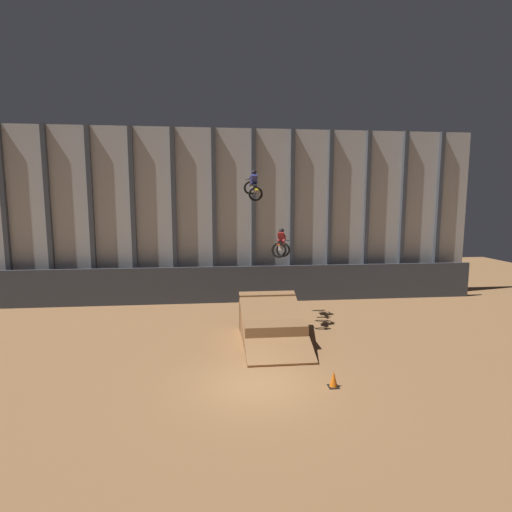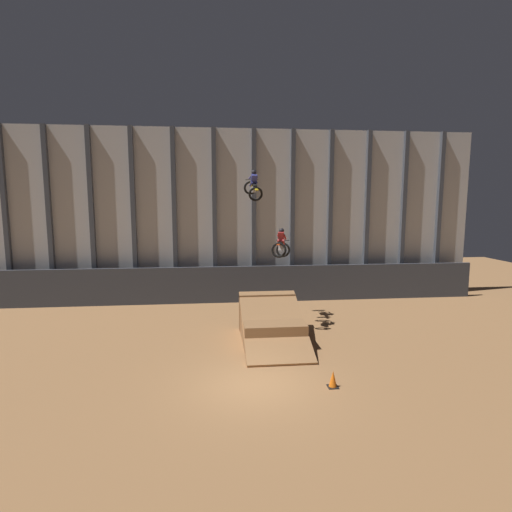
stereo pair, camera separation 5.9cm
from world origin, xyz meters
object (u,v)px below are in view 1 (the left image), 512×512
rider_bike_left_air (253,186)px  rider_bike_right_air (281,245)px  dirt_ramp (271,324)px  traffic_cone_near_ramp (334,379)px

rider_bike_left_air → rider_bike_right_air: size_ratio=1.05×
dirt_ramp → rider_bike_left_air: size_ratio=2.60×
dirt_ramp → rider_bike_left_air: (-0.53, 2.88, 6.44)m
traffic_cone_near_ramp → dirt_ramp: bearing=105.3°
rider_bike_right_air → traffic_cone_near_ramp: 7.61m
rider_bike_left_air → traffic_cone_near_ramp: rider_bike_left_air is taller
dirt_ramp → traffic_cone_near_ramp: bearing=-74.7°
rider_bike_right_air → traffic_cone_near_ramp: size_ratio=3.08×
dirt_ramp → rider_bike_right_air: size_ratio=2.73×
dirt_ramp → rider_bike_left_air: rider_bike_left_air is taller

